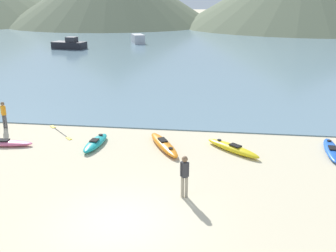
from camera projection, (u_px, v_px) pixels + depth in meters
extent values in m
plane|color=beige|center=(121.00, 220.00, 13.07)|extent=(400.00, 400.00, 0.00)
cube|color=slate|center=(199.00, 48.00, 54.69)|extent=(160.00, 70.00, 0.06)
cone|color=#5B664C|center=(320.00, 10.00, 92.64)|extent=(59.27, 59.27, 7.50)
ellipsoid|color=blue|center=(332.00, 150.00, 18.57)|extent=(0.92, 3.16, 0.29)
cube|color=black|center=(333.00, 148.00, 18.37)|extent=(0.39, 0.59, 0.05)
cylinder|color=black|center=(329.00, 141.00, 19.31)|extent=(0.22, 0.22, 0.02)
ellipsoid|color=yellow|center=(233.00, 148.00, 18.75)|extent=(2.73, 2.54, 0.33)
cube|color=black|center=(235.00, 145.00, 18.57)|extent=(0.64, 0.62, 0.05)
cylinder|color=black|center=(219.00, 140.00, 19.31)|extent=(0.21, 0.21, 0.02)
ellipsoid|color=teal|center=(96.00, 143.00, 19.42)|extent=(0.86, 2.64, 0.33)
cube|color=black|center=(94.00, 140.00, 19.24)|extent=(0.40, 0.50, 0.05)
cylinder|color=black|center=(101.00, 135.00, 20.03)|extent=(0.23, 0.23, 0.02)
ellipsoid|color=#E5668C|center=(0.00, 143.00, 19.50)|extent=(3.35, 0.90, 0.26)
cube|color=black|center=(3.00, 140.00, 19.44)|extent=(0.62, 0.41, 0.05)
ellipsoid|color=orange|center=(164.00, 145.00, 19.20)|extent=(2.16, 3.39, 0.33)
cube|color=black|center=(163.00, 140.00, 19.30)|extent=(0.59, 0.72, 0.05)
cylinder|color=black|center=(171.00, 148.00, 18.29)|extent=(0.22, 0.22, 0.02)
cylinder|color=gray|center=(182.00, 187.00, 14.44)|extent=(0.12, 0.12, 0.82)
cylinder|color=gray|center=(186.00, 187.00, 14.42)|extent=(0.12, 0.12, 0.82)
cube|color=#2D2D33|center=(185.00, 169.00, 14.21)|extent=(0.25, 0.27, 0.58)
cylinder|color=#2D2D33|center=(181.00, 169.00, 14.22)|extent=(0.09, 0.09, 0.55)
cylinder|color=#2D2D33|center=(188.00, 169.00, 14.19)|extent=(0.09, 0.09, 0.55)
sphere|color=brown|center=(185.00, 159.00, 14.08)|extent=(0.22, 0.22, 0.22)
cylinder|color=#4C4C4C|center=(4.00, 122.00, 21.96)|extent=(0.11, 0.11, 0.77)
cylinder|color=#4C4C4C|center=(6.00, 122.00, 21.95)|extent=(0.11, 0.11, 0.77)
cube|color=orange|center=(3.00, 110.00, 21.75)|extent=(0.27, 0.27, 0.54)
cylinder|color=orange|center=(1.00, 110.00, 21.76)|extent=(0.08, 0.08, 0.52)
cylinder|color=orange|center=(5.00, 110.00, 21.73)|extent=(0.08, 0.08, 0.52)
sphere|color=brown|center=(2.00, 104.00, 21.63)|extent=(0.21, 0.21, 0.21)
cube|color=black|center=(69.00, 45.00, 54.06)|extent=(4.74, 2.78, 0.94)
cube|color=#333338|center=(72.00, 39.00, 53.68)|extent=(1.53, 1.45, 0.66)
cube|color=#B2B2B7|center=(138.00, 39.00, 60.14)|extent=(2.67, 3.48, 1.33)
cylinder|color=black|center=(61.00, 132.00, 21.36)|extent=(1.32, 1.40, 0.03)
cube|color=yellow|center=(53.00, 127.00, 22.26)|extent=(0.43, 0.44, 0.03)
cube|color=yellow|center=(69.00, 138.00, 20.46)|extent=(0.43, 0.44, 0.03)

